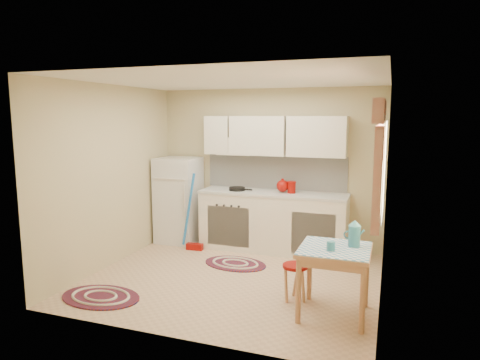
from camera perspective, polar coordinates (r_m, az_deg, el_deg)
name	(u,v)px	position (r m, az deg, el deg)	size (l,w,h in m)	color
room_shell	(251,154)	(5.47, 1.49, 3.53)	(3.64, 3.60, 2.52)	tan
fridge	(179,200)	(7.13, -8.16, -2.65)	(0.65, 0.60, 1.40)	silver
broom	(194,212)	(6.65, -6.14, -4.31)	(0.28, 0.12, 1.20)	blue
base_cabinets	(273,223)	(6.66, 4.40, -5.67)	(2.25, 0.60, 0.88)	silver
countertop	(273,193)	(6.57, 4.45, -1.78)	(2.27, 0.62, 0.04)	beige
frying_pan	(237,189)	(6.68, -0.42, -1.18)	(0.25, 0.25, 0.05)	black
red_kettle	(282,186)	(6.51, 5.69, -0.79)	(0.20, 0.18, 0.20)	#880A04
red_canister	(292,188)	(6.48, 6.89, -1.05)	(0.12, 0.12, 0.16)	#880A04
table	(334,282)	(4.68, 12.40, -13.12)	(0.72, 0.72, 0.72)	tan
stool	(295,282)	(5.00, 7.35, -13.39)	(0.29, 0.29, 0.42)	#880A04
coffee_pot	(354,233)	(4.62, 15.02, -6.82)	(0.15, 0.13, 0.30)	teal
mug	(331,246)	(4.46, 12.01, -8.64)	(0.09, 0.09, 0.10)	teal
rug_center	(235,264)	(6.15, -0.64, -11.10)	(0.90, 0.60, 0.02)	maroon
rug_left	(101,297)	(5.35, -18.08, -14.60)	(0.97, 0.64, 0.02)	maroon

